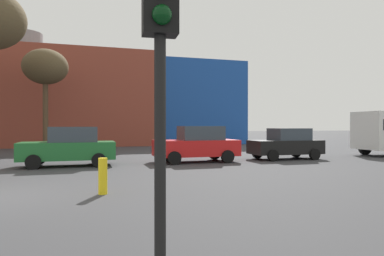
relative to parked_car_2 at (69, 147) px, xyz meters
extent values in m
cube|color=brown|center=(-5.30, 19.87, 3.48)|extent=(24.98, 11.09, 8.76)
cube|color=#19479E|center=(11.76, 19.87, 3.29)|extent=(9.15, 9.98, 8.37)
cylinder|color=slate|center=(-5.30, 19.87, 8.86)|extent=(4.00, 4.00, 2.00)
cube|color=#1E662D|center=(-0.07, 0.00, -0.18)|extent=(4.18, 1.79, 0.80)
cube|color=#333D47|center=(0.18, 0.00, 0.56)|extent=(2.09, 1.59, 0.70)
cylinder|color=black|center=(-1.41, -0.92, -0.58)|extent=(0.64, 0.22, 0.64)
cylinder|color=black|center=(-1.41, 0.92, -0.58)|extent=(0.64, 0.22, 0.64)
cylinder|color=black|center=(1.28, -0.92, -0.58)|extent=(0.64, 0.22, 0.64)
cylinder|color=black|center=(1.28, 0.92, -0.58)|extent=(0.64, 0.22, 0.64)
cube|color=red|center=(6.11, 0.00, -0.17)|extent=(4.25, 1.82, 0.81)
cube|color=#333D47|center=(6.37, 0.00, 0.59)|extent=(2.12, 1.62, 0.71)
cylinder|color=black|center=(4.75, -0.93, -0.58)|extent=(0.65, 0.22, 0.65)
cylinder|color=black|center=(4.75, 0.93, -0.58)|extent=(0.65, 0.22, 0.65)
cylinder|color=black|center=(7.48, -0.93, -0.58)|extent=(0.65, 0.22, 0.65)
cylinder|color=black|center=(7.48, 0.93, -0.58)|extent=(0.65, 0.22, 0.65)
cube|color=black|center=(11.33, 0.00, -0.22)|extent=(3.96, 1.70, 0.75)
cube|color=#333D47|center=(11.57, 0.00, 0.48)|extent=(1.98, 1.51, 0.66)
cylinder|color=black|center=(10.06, -0.87, -0.60)|extent=(0.60, 0.21, 0.60)
cylinder|color=black|center=(10.06, 0.87, -0.60)|extent=(0.60, 0.21, 0.60)
cylinder|color=black|center=(12.61, -0.87, -0.60)|extent=(0.60, 0.21, 0.60)
cylinder|color=black|center=(12.61, 0.87, -0.60)|extent=(0.60, 0.21, 0.60)
cylinder|color=black|center=(17.95, 1.21, -0.48)|extent=(0.84, 0.28, 0.84)
cylinder|color=black|center=(1.48, -13.42, 0.49)|extent=(0.12, 0.12, 2.79)
sphere|color=black|center=(1.47, -13.56, 2.06)|extent=(0.20, 0.20, 0.20)
cylinder|color=brown|center=(-2.12, 10.55, 1.75)|extent=(0.38, 0.38, 5.30)
ellipsoid|color=brown|center=(-2.12, 10.55, 5.28)|extent=(3.23, 3.23, 2.58)
cylinder|color=yellow|center=(1.18, -7.21, -0.41)|extent=(0.24, 0.24, 0.99)
camera|label=1|loc=(0.75, -16.92, 0.96)|focal=32.48mm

